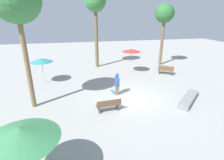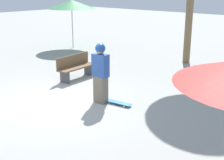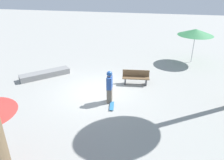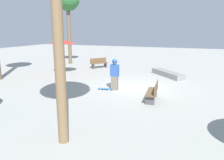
% 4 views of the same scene
% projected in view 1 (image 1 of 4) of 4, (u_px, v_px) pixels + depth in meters
% --- Properties ---
extents(ground_plane, '(60.00, 60.00, 0.00)m').
position_uv_depth(ground_plane, '(132.00, 98.00, 13.03)').
color(ground_plane, '#9E9E99').
extents(skater_main, '(0.47, 0.28, 1.72)m').
position_uv_depth(skater_main, '(117.00, 83.00, 13.36)').
color(skater_main, '#726656').
rests_on(skater_main, ground_plane).
extents(skateboard, '(0.82, 0.32, 0.07)m').
position_uv_depth(skateboard, '(113.00, 91.00, 14.06)').
color(skateboard, teal).
rests_on(skateboard, ground_plane).
extents(concrete_ledge, '(2.61, 2.79, 0.36)m').
position_uv_depth(concrete_ledge, '(189.00, 99.00, 12.50)').
color(concrete_ledge, gray).
rests_on(concrete_ledge, ground_plane).
extents(bench_near, '(1.29, 1.56, 0.85)m').
position_uv_depth(bench_near, '(166.00, 70.00, 18.24)').
color(bench_near, '#47474C').
rests_on(bench_near, ground_plane).
extents(bench_far, '(0.59, 1.63, 0.85)m').
position_uv_depth(bench_far, '(109.00, 105.00, 11.16)').
color(bench_far, '#47474C').
rests_on(bench_far, ground_plane).
extents(shade_umbrella_green, '(2.54, 2.54, 2.51)m').
position_uv_depth(shade_umbrella_green, '(20.00, 134.00, 5.55)').
color(shade_umbrella_green, '#B7B7BC').
rests_on(shade_umbrella_green, ground_plane).
extents(shade_umbrella_teal, '(1.92, 1.92, 2.29)m').
position_uv_depth(shade_umbrella_teal, '(41.00, 60.00, 15.35)').
color(shade_umbrella_teal, '#B7B7BC').
rests_on(shade_umbrella_teal, ground_plane).
extents(shade_umbrella_red, '(1.92, 1.92, 2.56)m').
position_uv_depth(shade_umbrella_red, '(131.00, 50.00, 18.02)').
color(shade_umbrella_red, '#B7B7BC').
rests_on(shade_umbrella_red, ground_plane).
extents(palm_tree_center_left, '(2.17, 2.17, 7.12)m').
position_uv_depth(palm_tree_center_left, '(165.00, 15.00, 19.96)').
color(palm_tree_center_left, brown).
rests_on(palm_tree_center_left, ground_plane).
extents(palm_tree_far_back, '(2.78, 2.78, 8.10)m').
position_uv_depth(palm_tree_far_back, '(16.00, 0.00, 9.60)').
color(palm_tree_far_back, brown).
rests_on(palm_tree_far_back, ground_plane).
extents(palm_tree_left, '(2.30, 2.30, 8.40)m').
position_uv_depth(palm_tree_left, '(95.00, 4.00, 18.66)').
color(palm_tree_left, brown).
rests_on(palm_tree_left, ground_plane).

